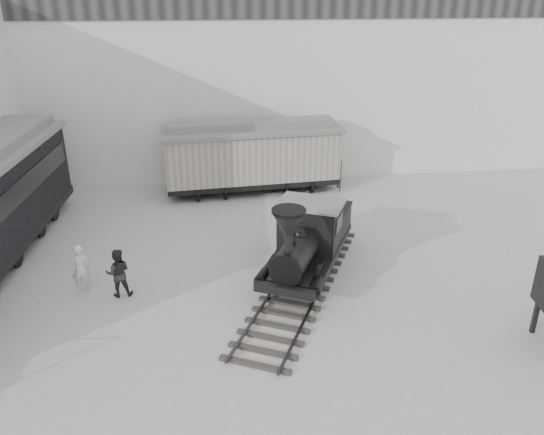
{
  "coord_description": "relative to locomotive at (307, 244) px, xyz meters",
  "views": [
    {
      "loc": [
        -2.04,
        -12.75,
        9.4
      ],
      "look_at": [
        -0.04,
        4.11,
        2.0
      ],
      "focal_mm": 35.0,
      "sensor_mm": 36.0,
      "label": 1
    }
  ],
  "objects": [
    {
      "name": "locomotive",
      "position": [
        0.0,
        0.0,
        0.0
      ],
      "size": [
        5.92,
        9.41,
        3.34
      ],
      "rotation": [
        0.0,
        0.0,
        -0.45
      ],
      "color": "#292522",
      "rests_on": "ground"
    },
    {
      "name": "north_wall",
      "position": [
        -1.09,
        11.57,
        4.32
      ],
      "size": [
        34.0,
        2.51,
        11.0
      ],
      "color": "silver",
      "rests_on": "ground"
    },
    {
      "name": "visitor_b",
      "position": [
        -6.35,
        -0.55,
        -0.4
      ],
      "size": [
        0.86,
        0.7,
        1.67
      ],
      "primitive_type": "imported",
      "rotation": [
        0.0,
        0.0,
        3.23
      ],
      "color": "#272727",
      "rests_on": "ground"
    },
    {
      "name": "visitor_a",
      "position": [
        -7.62,
        -0.14,
        -0.37
      ],
      "size": [
        0.7,
        0.54,
        1.72
      ],
      "primitive_type": "imported",
      "rotation": [
        0.0,
        0.0,
        3.36
      ],
      "color": "silver",
      "rests_on": "ground"
    },
    {
      "name": "boxcar",
      "position": [
        -1.18,
        8.76,
        0.63
      ],
      "size": [
        8.86,
        3.46,
        3.54
      ],
      "rotation": [
        0.0,
        0.0,
        0.09
      ],
      "color": "black",
      "rests_on": "ground"
    },
    {
      "name": "ground",
      "position": [
        -1.09,
        -3.41,
        -1.23
      ],
      "size": [
        90.0,
        90.0,
        0.0
      ],
      "primitive_type": "plane",
      "color": "#9E9E9B"
    }
  ]
}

